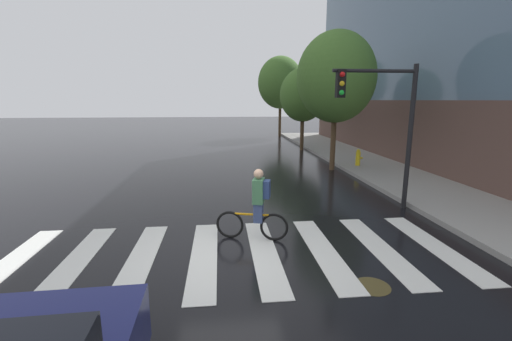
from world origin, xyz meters
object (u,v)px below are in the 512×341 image
object	(u,v)px
cyclist	(257,205)
street_tree_mid	(303,95)
street_tree_far	(280,83)
manhole_cover	(372,286)
traffic_light_near	(385,113)
fire_hydrant	(358,157)
street_tree_near	(336,77)

from	to	relation	value
cyclist	street_tree_mid	world-z (taller)	street_tree_mid
street_tree_mid	street_tree_far	bearing A→B (deg)	89.68
manhole_cover	street_tree_mid	bearing A→B (deg)	80.71
street_tree_far	traffic_light_near	bearing A→B (deg)	-91.84
fire_hydrant	cyclist	bearing A→B (deg)	-125.82
manhole_cover	cyclist	bearing A→B (deg)	128.42
traffic_light_near	fire_hydrant	bearing A→B (deg)	72.89
street_tree_mid	street_tree_far	distance (m)	8.65
street_tree_near	traffic_light_near	bearing A→B (deg)	-95.15
fire_hydrant	street_tree_near	size ratio (longest dim) A/B	0.13
cyclist	street_tree_near	xyz separation A→B (m)	(4.38, 7.74, 3.35)
manhole_cover	fire_hydrant	distance (m)	10.89
street_tree_near	street_tree_mid	world-z (taller)	street_tree_near
traffic_light_near	street_tree_far	bearing A→B (deg)	88.16
street_tree_far	street_tree_near	bearing A→B (deg)	-90.54
cyclist	fire_hydrant	xyz separation A→B (m)	(5.70, 7.89, -0.31)
traffic_light_near	fire_hydrant	xyz separation A→B (m)	(1.85, 5.99, -2.33)
fire_hydrant	street_tree_near	bearing A→B (deg)	-173.17
cyclist	street_tree_mid	distance (m)	15.09
manhole_cover	street_tree_far	xyz separation A→B (m)	(2.73, 24.98, 4.69)
fire_hydrant	street_tree_mid	world-z (taller)	street_tree_mid
street_tree_mid	manhole_cover	bearing A→B (deg)	-99.29
fire_hydrant	street_tree_far	world-z (taller)	street_tree_far
traffic_light_near	fire_hydrant	world-z (taller)	traffic_light_near
traffic_light_near	fire_hydrant	distance (m)	6.69
street_tree_far	manhole_cover	bearing A→B (deg)	-96.24
manhole_cover	street_tree_far	size ratio (longest dim) A/B	0.09
traffic_light_near	street_tree_mid	xyz separation A→B (m)	(0.62, 12.26, 0.66)
manhole_cover	street_tree_far	distance (m)	25.56
manhole_cover	street_tree_mid	world-z (taller)	street_tree_mid
manhole_cover	cyclist	xyz separation A→B (m)	(-1.79, 2.25, 0.84)
cyclist	fire_hydrant	distance (m)	9.74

